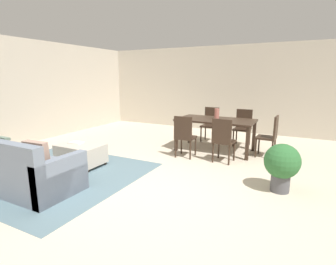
{
  "coord_description": "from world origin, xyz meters",
  "views": [
    {
      "loc": [
        1.98,
        -3.35,
        1.73
      ],
      "look_at": [
        -0.35,
        1.17,
        0.64
      ],
      "focal_mm": 27.76,
      "sensor_mm": 36.0,
      "label": 1
    }
  ],
  "objects": [
    {
      "name": "dining_chair_near_left",
      "position": [
        -0.21,
        1.67,
        0.52
      ],
      "size": [
        0.42,
        0.42,
        0.92
      ],
      "color": "#332319",
      "rests_on": "ground_plane"
    },
    {
      "name": "vase_centerpiece",
      "position": [
        0.24,
        2.54,
        0.88
      ],
      "size": [
        0.11,
        0.11,
        0.25
      ],
      "primitive_type": "cylinder",
      "color": "#B26659",
      "rests_on": "dining_table"
    },
    {
      "name": "potted_plant",
      "position": [
        1.8,
        0.76,
        0.44
      ],
      "size": [
        0.53,
        0.53,
        0.75
      ],
      "color": "#4C4C51",
      "rests_on": "ground_plane"
    },
    {
      "name": "dining_chair_far_left",
      "position": [
        -0.18,
        3.38,
        0.52
      ],
      "size": [
        0.41,
        0.41,
        0.92
      ],
      "color": "#332319",
      "rests_on": "ground_plane"
    },
    {
      "name": "ottoman_table",
      "position": [
        -1.83,
        0.26,
        0.24
      ],
      "size": [
        0.9,
        0.58,
        0.42
      ],
      "color": "#B7AD9E",
      "rests_on": "ground_plane"
    },
    {
      "name": "wall_left",
      "position": [
        -4.5,
        0.5,
        1.35
      ],
      "size": [
        0.12,
        11.0,
        2.7
      ],
      "primitive_type": "cube",
      "color": "#BCB2A0",
      "rests_on": "ground_plane"
    },
    {
      "name": "wall_back",
      "position": [
        0.0,
        5.0,
        1.35
      ],
      "size": [
        9.0,
        0.12,
        2.7
      ],
      "primitive_type": "cube",
      "color": "#BCB2A0",
      "rests_on": "ground_plane"
    },
    {
      "name": "dining_table",
      "position": [
        0.22,
        2.51,
        0.67
      ],
      "size": [
        1.77,
        0.95,
        0.76
      ],
      "color": "#332319",
      "rests_on": "ground_plane"
    },
    {
      "name": "book_on_ottoman",
      "position": [
        -1.97,
        0.29,
        0.44
      ],
      "size": [
        0.28,
        0.23,
        0.03
      ],
      "primitive_type": "cube",
      "rotation": [
        0.0,
        0.0,
        0.12
      ],
      "color": "silver",
      "rests_on": "ottoman_table"
    },
    {
      "name": "dining_chair_near_right",
      "position": [
        0.63,
        1.7,
        0.52
      ],
      "size": [
        0.43,
        0.43,
        0.92
      ],
      "color": "#332319",
      "rests_on": "ground_plane"
    },
    {
      "name": "couch",
      "position": [
        -1.99,
        -1.0,
        0.3
      ],
      "size": [
        2.17,
        0.9,
        0.86
      ],
      "color": "slate",
      "rests_on": "ground_plane"
    },
    {
      "name": "ground_plane",
      "position": [
        0.0,
        0.0,
        0.0
      ],
      "size": [
        10.8,
        10.8,
        0.0
      ],
      "primitive_type": "plane",
      "color": "beige"
    },
    {
      "name": "dining_chair_head_east",
      "position": [
        1.45,
        2.54,
        0.52
      ],
      "size": [
        0.42,
        0.42,
        0.92
      ],
      "color": "#332319",
      "rests_on": "ground_plane"
    },
    {
      "name": "area_rug",
      "position": [
        -1.91,
        -0.34,
        0.0
      ],
      "size": [
        3.0,
        2.8,
        0.01
      ],
      "primitive_type": "cube",
      "color": "slate",
      "rests_on": "ground_plane"
    },
    {
      "name": "dining_chair_far_right",
      "position": [
        0.7,
        3.33,
        0.52
      ],
      "size": [
        0.4,
        0.4,
        0.92
      ],
      "color": "#332319",
      "rests_on": "ground_plane"
    }
  ]
}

